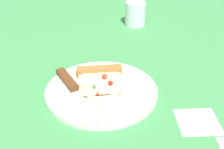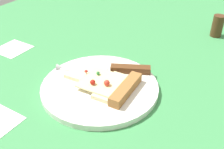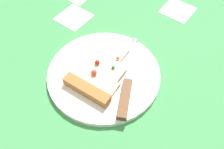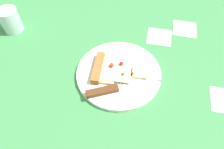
% 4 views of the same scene
% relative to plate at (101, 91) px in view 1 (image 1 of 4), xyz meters
% --- Properties ---
extents(ground_plane, '(1.50, 1.50, 0.03)m').
position_rel_plate_xyz_m(ground_plane, '(-0.10, 0.07, -0.02)').
color(ground_plane, '#3D8C4C').
rests_on(ground_plane, ground).
extents(plate, '(0.28, 0.28, 0.01)m').
position_rel_plate_xyz_m(plate, '(0.00, 0.00, 0.00)').
color(plate, white).
rests_on(plate, ground_plane).
extents(pizza_slice, '(0.12, 0.18, 0.03)m').
position_rel_plate_xyz_m(pizza_slice, '(-0.00, 0.03, 0.01)').
color(pizza_slice, beige).
rests_on(pizza_slice, plate).
extents(knife, '(0.13, 0.22, 0.02)m').
position_rel_plate_xyz_m(knife, '(-0.07, -0.01, 0.01)').
color(knife, silver).
rests_on(knife, plate).
extents(drinking_glass, '(0.07, 0.07, 0.09)m').
position_rel_plate_xyz_m(drinking_glass, '(0.13, 0.44, 0.04)').
color(drinking_glass, silver).
rests_on(drinking_glass, ground_plane).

